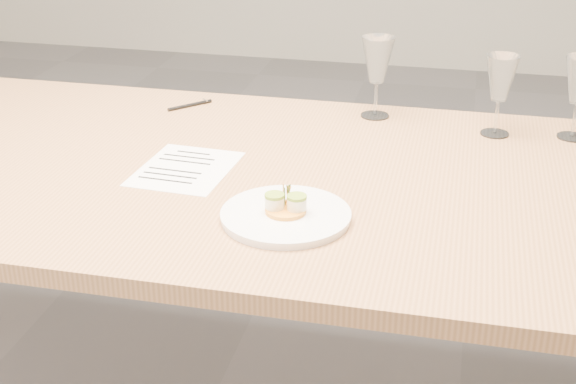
% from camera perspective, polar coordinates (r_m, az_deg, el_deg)
% --- Properties ---
extents(dining_table, '(2.40, 1.00, 0.75)m').
position_cam_1_polar(dining_table, '(1.86, -7.11, 0.14)').
color(dining_table, '#B57F4E').
rests_on(dining_table, ground).
extents(dinner_plate, '(0.25, 0.25, 0.07)m').
position_cam_1_polar(dinner_plate, '(1.55, -0.15, -1.60)').
color(dinner_plate, white).
rests_on(dinner_plate, dining_table).
extents(recipe_sheet, '(0.21, 0.26, 0.00)m').
position_cam_1_polar(recipe_sheet, '(1.80, -7.31, 1.66)').
color(recipe_sheet, white).
rests_on(recipe_sheet, dining_table).
extents(ballpoint_pen, '(0.09, 0.10, 0.01)m').
position_cam_1_polar(ballpoint_pen, '(2.19, -6.97, 6.16)').
color(ballpoint_pen, black).
rests_on(ballpoint_pen, dining_table).
extents(wine_glass_0, '(0.08, 0.08, 0.21)m').
position_cam_1_polar(wine_glass_0, '(2.07, 6.38, 9.21)').
color(wine_glass_0, white).
rests_on(wine_glass_0, dining_table).
extents(wine_glass_1, '(0.08, 0.08, 0.20)m').
position_cam_1_polar(wine_glass_1, '(2.00, 14.90, 7.72)').
color(wine_glass_1, white).
rests_on(wine_glass_1, dining_table).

